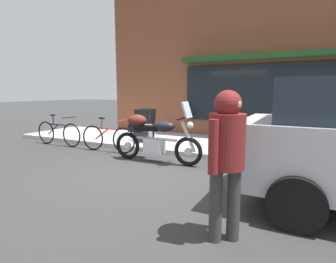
{
  "coord_description": "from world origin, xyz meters",
  "views": [
    {
      "loc": [
        2.73,
        -4.68,
        1.6
      ],
      "look_at": [
        0.02,
        0.72,
        0.7
      ],
      "focal_mm": 28.37,
      "sensor_mm": 36.0,
      "label": 1
    }
  ],
  "objects_px": {
    "touring_motorcycle": "(152,136)",
    "sandwich_board_sign": "(145,125)",
    "parked_bicycle": "(108,138)",
    "pedestrian_walking": "(227,149)",
    "second_bicycle_by_cafe": "(58,133)"
  },
  "relations": [
    {
      "from": "second_bicycle_by_cafe",
      "to": "parked_bicycle",
      "type": "bearing_deg",
      "value": -0.78
    },
    {
      "from": "touring_motorcycle",
      "to": "parked_bicycle",
      "type": "relative_size",
      "value": 1.29
    },
    {
      "from": "pedestrian_walking",
      "to": "sandwich_board_sign",
      "type": "relative_size",
      "value": 1.69
    },
    {
      "from": "parked_bicycle",
      "to": "sandwich_board_sign",
      "type": "distance_m",
      "value": 1.43
    },
    {
      "from": "touring_motorcycle",
      "to": "pedestrian_walking",
      "type": "height_order",
      "value": "pedestrian_walking"
    },
    {
      "from": "sandwich_board_sign",
      "to": "second_bicycle_by_cafe",
      "type": "height_order",
      "value": "sandwich_board_sign"
    },
    {
      "from": "touring_motorcycle",
      "to": "pedestrian_walking",
      "type": "xyz_separation_m",
      "value": [
        2.37,
        -2.54,
        0.41
      ]
    },
    {
      "from": "parked_bicycle",
      "to": "sandwich_board_sign",
      "type": "relative_size",
      "value": 1.77
    },
    {
      "from": "touring_motorcycle",
      "to": "pedestrian_walking",
      "type": "bearing_deg",
      "value": -47.01
    },
    {
      "from": "parked_bicycle",
      "to": "pedestrian_walking",
      "type": "xyz_separation_m",
      "value": [
        3.94,
        -2.87,
        0.64
      ]
    },
    {
      "from": "touring_motorcycle",
      "to": "sandwich_board_sign",
      "type": "bearing_deg",
      "value": 125.6
    },
    {
      "from": "parked_bicycle",
      "to": "pedestrian_walking",
      "type": "height_order",
      "value": "pedestrian_walking"
    },
    {
      "from": "touring_motorcycle",
      "to": "parked_bicycle",
      "type": "height_order",
      "value": "touring_motorcycle"
    },
    {
      "from": "parked_bicycle",
      "to": "second_bicycle_by_cafe",
      "type": "distance_m",
      "value": 1.9
    },
    {
      "from": "sandwich_board_sign",
      "to": "pedestrian_walking",
      "type": "bearing_deg",
      "value": -49.78
    }
  ]
}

